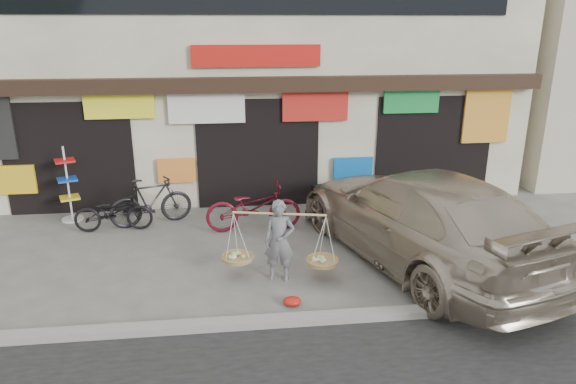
{
  "coord_description": "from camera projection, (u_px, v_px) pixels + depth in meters",
  "views": [
    {
      "loc": [
        -0.68,
        -8.85,
        4.42
      ],
      "look_at": [
        0.45,
        0.9,
        1.18
      ],
      "focal_mm": 32.0,
      "sensor_mm": 36.0,
      "label": 1
    }
  ],
  "objects": [
    {
      "name": "street_vendor",
      "position": [
        279.0,
        244.0,
        9.12
      ],
      "size": [
        2.06,
        0.88,
        1.5
      ],
      "rotation": [
        0.0,
        0.0,
        -0.21
      ],
      "color": "slate",
      "rests_on": "ground"
    },
    {
      "name": "red_bag",
      "position": [
        292.0,
        301.0,
        8.43
      ],
      "size": [
        0.31,
        0.25,
        0.14
      ],
      "primitive_type": "ellipsoid",
      "color": "red",
      "rests_on": "ground"
    },
    {
      "name": "display_rack",
      "position": [
        69.0,
        191.0,
        11.89
      ],
      "size": [
        0.55,
        0.55,
        1.78
      ],
      "rotation": [
        0.0,
        0.0,
        0.38
      ],
      "color": "silver",
      "rests_on": "ground"
    },
    {
      "name": "kerb",
      "position": [
        281.0,
        321.0,
        7.9
      ],
      "size": [
        70.0,
        0.25,
        0.12
      ],
      "primitive_type": "cube",
      "color": "gray",
      "rests_on": "ground"
    },
    {
      "name": "ground",
      "position": [
        270.0,
        266.0,
        9.81
      ],
      "size": [
        70.0,
        70.0,
        0.0
      ],
      "primitive_type": "plane",
      "color": "slate",
      "rests_on": "ground"
    },
    {
      "name": "bike_2",
      "position": [
        253.0,
        207.0,
        11.35
      ],
      "size": [
        2.12,
        0.8,
        1.1
      ],
      "primitive_type": "imported",
      "rotation": [
        0.0,
        0.0,
        1.61
      ],
      "color": "#590F1C",
      "rests_on": "ground"
    },
    {
      "name": "suv",
      "position": [
        419.0,
        216.0,
        9.83
      ],
      "size": [
        4.22,
        6.64,
        1.79
      ],
      "rotation": [
        0.0,
        0.0,
        3.44
      ],
      "color": "#B5A792",
      "rests_on": "ground"
    },
    {
      "name": "bike_0",
      "position": [
        113.0,
        212.0,
        11.35
      ],
      "size": [
        1.71,
        0.65,
        0.89
      ],
      "primitive_type": "imported",
      "rotation": [
        0.0,
        0.0,
        1.61
      ],
      "color": "black",
      "rests_on": "ground"
    },
    {
      "name": "bike_1",
      "position": [
        151.0,
        201.0,
        11.68
      ],
      "size": [
        1.93,
        1.1,
        1.12
      ],
      "primitive_type": "imported",
      "rotation": [
        0.0,
        0.0,
        1.9
      ],
      "color": "black",
      "rests_on": "ground"
    },
    {
      "name": "shophouse_block",
      "position": [
        251.0,
        59.0,
        14.78
      ],
      "size": [
        14.0,
        6.32,
        7.0
      ],
      "color": "beige",
      "rests_on": "ground"
    }
  ]
}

